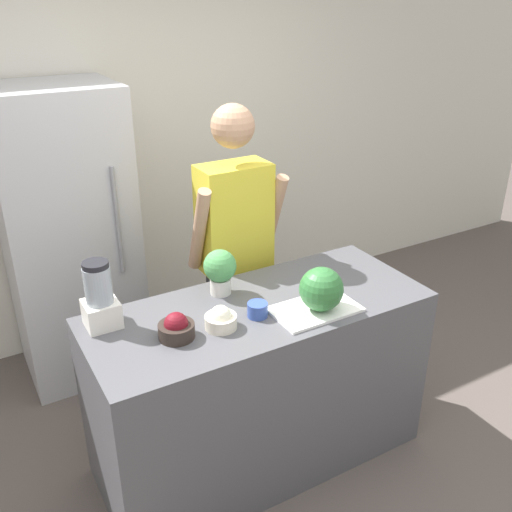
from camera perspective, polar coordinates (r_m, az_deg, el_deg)
The scene contains 12 objects.
ground_plane at distance 3.10m, azimuth 3.77°, elevation -22.92°, with size 14.00×14.00×0.00m, color #564C47.
wall_back at distance 4.02m, azimuth -11.90°, elevation 10.22°, with size 8.00×0.06×2.60m.
counter_island at distance 3.00m, azimuth 0.33°, elevation -12.73°, with size 1.66×0.69×0.93m.
refrigerator at distance 3.67m, azimuth -18.16°, elevation 1.69°, with size 0.73×0.65×1.84m.
person at distance 3.25m, azimuth -2.10°, elevation 0.07°, with size 0.53×0.28×1.78m.
cutting_board at distance 2.71m, azimuth 5.90°, elevation -5.32°, with size 0.41×0.25×0.01m.
watermelon at distance 2.65m, azimuth 6.55°, elevation -3.31°, with size 0.21×0.21×0.21m.
bowl_cherries at distance 2.50m, azimuth -7.97°, elevation -7.14°, with size 0.16×0.16×0.12m.
bowl_cream at distance 2.55m, azimuth -3.55°, elevation -6.34°, with size 0.14×0.14×0.11m.
bowl_small_blue at distance 2.63m, azimuth 0.15°, elevation -5.40°, with size 0.10×0.10×0.07m.
blender at distance 2.61m, azimuth -15.36°, elevation -4.08°, with size 0.15×0.15×0.32m.
potted_plant at distance 2.79m, azimuth -3.62°, elevation -1.34°, with size 0.16×0.16×0.23m.
Camera 1 is at (-1.19, -1.69, 2.31)m, focal length 40.00 mm.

